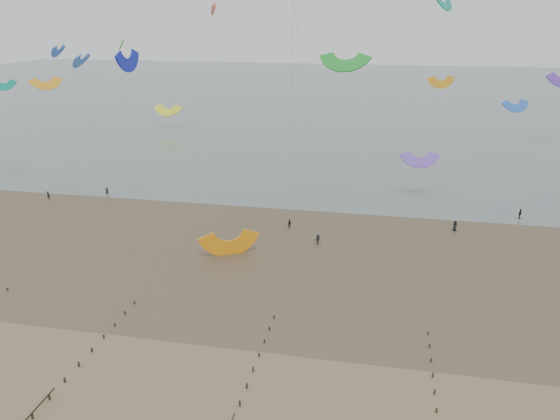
{
  "coord_description": "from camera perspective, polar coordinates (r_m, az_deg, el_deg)",
  "views": [
    {
      "loc": [
        15.7,
        -43.9,
        34.76
      ],
      "look_at": [
        1.6,
        28.0,
        8.0
      ],
      "focal_mm": 35.0,
      "sensor_mm": 36.0,
      "label": 1
    }
  ],
  "objects": [
    {
      "name": "kitesurfer_lead",
      "position": [
        116.3,
        -23.06,
        1.44
      ],
      "size": [
        0.6,
        0.41,
        1.62
      ],
      "primitive_type": "imported",
      "rotation": [
        0.0,
        0.0,
        3.17
      ],
      "color": "black",
      "rests_on": "ground"
    },
    {
      "name": "sea_and_shore",
      "position": [
        87.93,
        -2.83,
        -3.25
      ],
      "size": [
        500.0,
        665.0,
        0.03
      ],
      "color": "#475654",
      "rests_on": "ground"
    },
    {
      "name": "grounded_kite",
      "position": [
        83.46,
        -5.28,
        -4.64
      ],
      "size": [
        9.61,
        8.9,
        4.24
      ],
      "primitive_type": null,
      "rotation": [
        1.54,
        0.0,
        0.48
      ],
      "color": "orange",
      "rests_on": "ground"
    },
    {
      "name": "kitesurfers",
      "position": [
        97.45,
        18.05,
        -1.32
      ],
      "size": [
        108.52,
        20.48,
        1.86
      ],
      "color": "black",
      "rests_on": "ground"
    },
    {
      "name": "kites_airborne",
      "position": [
        137.53,
        1.17,
        13.74
      ],
      "size": [
        234.02,
        129.19,
        39.25
      ],
      "color": "blue",
      "rests_on": "ground"
    },
    {
      "name": "ground",
      "position": [
        58.16,
        -7.18,
        -16.83
      ],
      "size": [
        500.0,
        500.0,
        0.0
      ],
      "primitive_type": "plane",
      "color": "brown",
      "rests_on": "ground"
    }
  ]
}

